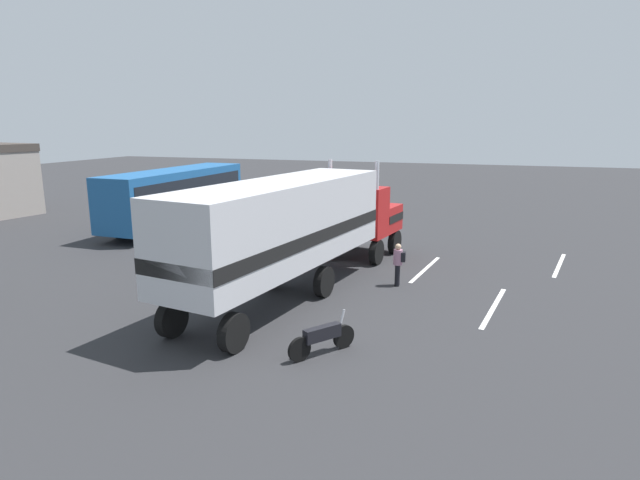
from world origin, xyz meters
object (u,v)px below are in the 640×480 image
(person_bystander, at_px, (398,263))
(parked_bus, at_px, (176,193))
(motorcycle, at_px, (323,337))
(semi_truck, at_px, (298,224))

(person_bystander, relative_size, parked_bus, 0.15)
(person_bystander, height_order, motorcycle, person_bystander)
(semi_truck, xyz_separation_m, parked_bus, (9.06, 11.18, -0.46))
(semi_truck, bearing_deg, person_bystander, -60.75)
(semi_truck, height_order, person_bystander, semi_truck)
(person_bystander, relative_size, motorcycle, 0.92)
(parked_bus, xyz_separation_m, motorcycle, (-13.92, -13.74, -1.58))
(person_bystander, bearing_deg, semi_truck, 119.25)
(parked_bus, height_order, motorcycle, parked_bus)
(person_bystander, bearing_deg, parked_bus, 63.55)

